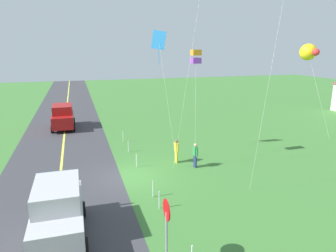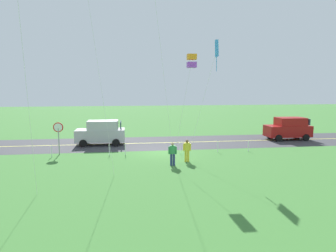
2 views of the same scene
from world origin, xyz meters
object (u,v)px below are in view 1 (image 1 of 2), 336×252
object	(u,v)px
stop_sign	(167,220)
person_adult_near	(176,150)
kite_yellow_high	(309,52)
car_suv_foreground	(58,211)
kite_blue_mid	(196,57)
person_adult_companion	(195,154)
kite_red_low	(159,42)
car_parked_west_far	(63,116)

from	to	relation	value
stop_sign	person_adult_near	xyz separation A→B (m)	(-9.55, 3.52, -0.94)
kite_yellow_high	person_adult_near	bearing A→B (deg)	-74.35
car_suv_foreground	stop_sign	xyz separation A→B (m)	(2.94, 3.67, 0.65)
kite_blue_mid	kite_yellow_high	world-z (taller)	kite_yellow_high
kite_yellow_high	person_adult_companion	bearing A→B (deg)	-68.34
stop_sign	kite_red_low	world-z (taller)	kite_red_low
person_adult_companion	kite_yellow_high	bearing A→B (deg)	-131.35
person_adult_near	kite_red_low	size ratio (longest dim) A/B	0.18
person_adult_companion	kite_red_low	size ratio (longest dim) A/B	0.18
car_suv_foreground	kite_red_low	distance (m)	12.89
car_parked_west_far	kite_yellow_high	distance (m)	22.89
person_adult_near	person_adult_companion	distance (m)	1.46
person_adult_near	kite_red_low	distance (m)	7.36
person_adult_companion	kite_red_low	distance (m)	7.90
car_parked_west_far	kite_yellow_high	size ratio (longest dim) A/B	0.56
car_suv_foreground	kite_red_low	xyz separation A→B (m)	(-8.79, 6.62, 6.72)
car_suv_foreground	person_adult_near	distance (m)	9.77
car_suv_foreground	person_adult_companion	xyz separation A→B (m)	(-5.45, 8.08, -0.29)
kite_blue_mid	kite_red_low	bearing A→B (deg)	-139.86
person_adult_near	kite_blue_mid	world-z (taller)	kite_blue_mid
stop_sign	person_adult_companion	bearing A→B (deg)	152.26
car_parked_west_far	person_adult_companion	size ratio (longest dim) A/B	2.75
stop_sign	kite_red_low	xyz separation A→B (m)	(-11.73, 2.95, 6.07)
person_adult_companion	kite_blue_mid	size ratio (longest dim) A/B	0.22
stop_sign	person_adult_near	size ratio (longest dim) A/B	1.60
car_parked_west_far	kite_blue_mid	distance (m)	15.86
kite_red_low	kite_yellow_high	xyz separation A→B (m)	(-1.45, 13.53, -0.70)
car_suv_foreground	person_adult_near	size ratio (longest dim) A/B	2.75
car_parked_west_far	person_adult_near	distance (m)	14.07
car_parked_west_far	person_adult_near	xyz separation A→B (m)	(11.89, 7.52, -0.29)
person_adult_companion	kite_blue_mid	bearing A→B (deg)	-80.31
car_suv_foreground	kite_yellow_high	world-z (taller)	kite_yellow_high
stop_sign	kite_red_low	distance (m)	13.53
car_parked_west_far	kite_blue_mid	bearing A→B (deg)	36.47
stop_sign	kite_red_low	size ratio (longest dim) A/B	0.29
stop_sign	kite_yellow_high	world-z (taller)	kite_yellow_high
stop_sign	person_adult_companion	world-z (taller)	stop_sign
kite_red_low	car_parked_west_far	bearing A→B (deg)	-144.40
person_adult_companion	kite_yellow_high	size ratio (longest dim) A/B	0.20
car_suv_foreground	person_adult_near	bearing A→B (deg)	132.60
car_parked_west_far	person_adult_companion	bearing A→B (deg)	32.81
car_suv_foreground	stop_sign	size ratio (longest dim) A/B	1.72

